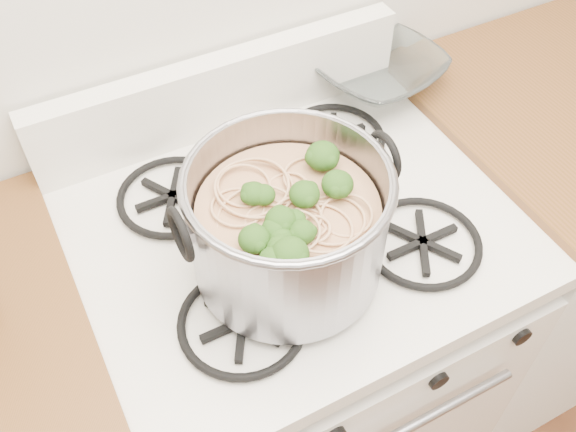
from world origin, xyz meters
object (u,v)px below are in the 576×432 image
Objects in this scene: stock_pot at (288,227)px; glass_bowl at (375,77)px; gas_range at (293,353)px; spatula at (334,198)px.

glass_bowl is at bearing 41.43° from stock_pot.
stock_pot reaches higher than gas_range.
spatula is at bearing -3.82° from gas_range.
spatula is 2.93× the size of glass_bowl.
gas_range is at bearing -142.22° from glass_bowl.
gas_range is at bearing 55.84° from stock_pot.
glass_bowl is (0.39, 0.34, -0.08)m from stock_pot.
glass_bowl is at bearing 37.78° from gas_range.
stock_pot is 1.11× the size of spatula.
gas_range is 2.98× the size of spatula.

